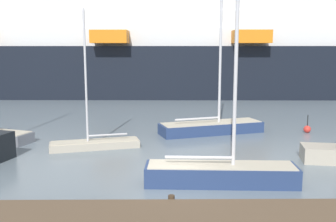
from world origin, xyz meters
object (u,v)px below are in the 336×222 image
at_px(sailboat_1, 95,142).
at_px(cruise_ship, 237,51).
at_px(sailboat_3, 211,125).
at_px(channel_buoy_0, 307,129).
at_px(sailboat_2, 221,171).

distance_m(sailboat_1, cruise_ship, 33.63).
distance_m(sailboat_3, channel_buoy_0, 6.90).
bearing_deg(sailboat_2, cruise_ship, 81.15).
height_order(sailboat_1, cruise_ship, cruise_ship).
relative_size(sailboat_3, cruise_ship, 0.11).
height_order(channel_buoy_0, cruise_ship, cruise_ship).
bearing_deg(sailboat_1, cruise_ship, -129.52).
bearing_deg(sailboat_1, sailboat_2, 122.36).
xyz_separation_m(sailboat_1, sailboat_2, (6.67, -6.27, 0.20)).
bearing_deg(channel_buoy_0, sailboat_1, -163.48).
bearing_deg(cruise_ship, channel_buoy_0, -88.06).
relative_size(sailboat_1, sailboat_2, 0.75).
distance_m(sailboat_1, sailboat_2, 9.16).
bearing_deg(sailboat_3, cruise_ship, 58.43).
bearing_deg(cruise_ship, sailboat_2, -100.37).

